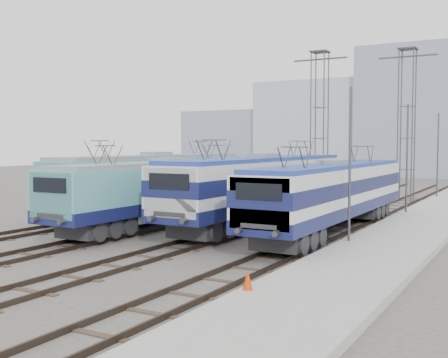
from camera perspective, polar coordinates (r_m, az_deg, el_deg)
ground at (r=27.36m, az=-6.34°, el=-5.99°), size 160.00×160.00×0.00m
platform at (r=30.71m, az=18.69°, el=-4.83°), size 4.00×70.00×0.30m
locomotive_far_left at (r=37.97m, az=-7.06°, el=0.19°), size 2.95×18.62×3.50m
locomotive_center_left at (r=31.32m, az=-5.85°, el=-0.75°), size 2.77×17.48×3.29m
locomotive_center_right at (r=31.56m, az=3.95°, el=-0.37°), size 2.94×18.62×3.50m
locomotive_far_right at (r=28.68m, az=10.95°, el=-1.13°), size 2.74×17.31×3.25m
catenary_tower_west at (r=46.68m, az=9.67°, el=6.11°), size 4.50×1.20×12.00m
catenary_tower_east at (r=46.86m, az=18.05°, el=5.97°), size 4.50×1.20×12.00m
mast_front at (r=24.96m, az=12.66°, el=1.11°), size 0.12×0.12×7.00m
mast_mid at (r=36.61m, az=18.09°, el=1.78°), size 0.12×0.12×7.00m
mast_rear at (r=48.43m, az=20.88°, el=2.11°), size 0.12×0.12×7.00m
safety_cone at (r=16.54m, az=2.42°, el=-10.18°), size 0.29×0.29×0.60m
building_west at (r=89.04m, az=9.89°, el=5.10°), size 18.00×12.00×14.00m
building_center at (r=84.82m, az=21.52°, el=6.34°), size 22.00×14.00×18.00m
building_far_west at (r=95.56m, az=0.78°, el=3.85°), size 14.00×10.00×10.00m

